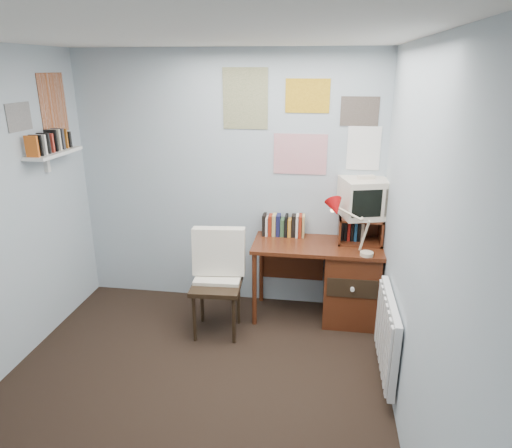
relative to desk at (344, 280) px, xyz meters
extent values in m
plane|color=black|center=(-1.17, -1.48, -0.41)|extent=(3.50, 3.50, 0.00)
cube|color=#ABB5C4|center=(-1.17, 0.27, 0.84)|extent=(3.00, 0.02, 2.50)
cube|color=#ABB5C4|center=(0.33, -1.48, 0.84)|extent=(0.02, 3.50, 2.50)
cube|color=white|center=(-1.17, -1.48, 2.09)|extent=(3.00, 3.50, 0.02)
cube|color=#582714|center=(-0.27, 0.00, 0.34)|extent=(1.20, 0.55, 0.03)
cube|color=#582714|center=(0.06, 0.00, -0.04)|extent=(0.50, 0.50, 0.72)
cylinder|color=#582714|center=(-0.83, -0.24, -0.04)|extent=(0.04, 0.04, 0.72)
cylinder|color=#582714|center=(-0.83, 0.23, -0.04)|extent=(0.04, 0.04, 0.72)
cube|color=#582714|center=(-0.52, 0.25, 0.01)|extent=(0.64, 0.02, 0.30)
cube|color=black|center=(-1.15, -0.42, 0.06)|extent=(0.50, 0.48, 0.93)
cube|color=red|center=(0.16, -0.22, 0.57)|extent=(0.32, 0.29, 0.42)
cube|color=#582714|center=(0.12, 0.11, 0.48)|extent=(0.40, 0.30, 0.25)
cube|color=beige|center=(0.14, 0.13, 0.80)|extent=(0.50, 0.48, 0.39)
cube|color=#582714|center=(-0.51, 0.18, 0.46)|extent=(0.60, 0.14, 0.22)
cube|color=white|center=(0.29, -0.93, 0.01)|extent=(0.09, 0.80, 0.60)
cube|color=white|center=(-2.57, -0.38, 1.21)|extent=(0.20, 0.62, 0.24)
cube|color=white|center=(-0.47, 0.26, 1.44)|extent=(1.20, 0.01, 0.90)
cube|color=white|center=(-2.67, -0.38, 1.59)|extent=(0.01, 0.70, 0.60)
camera|label=1|loc=(-0.25, -4.01, 1.92)|focal=32.00mm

